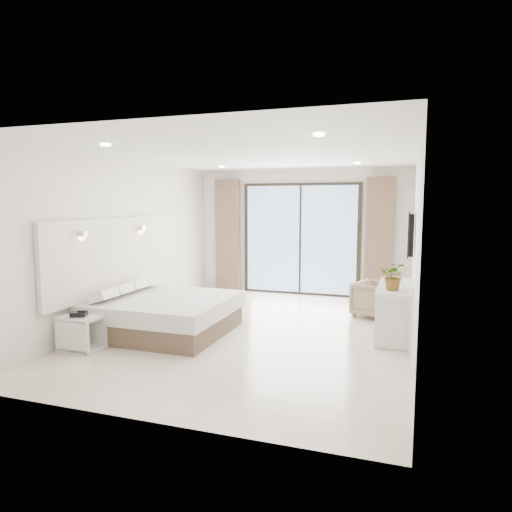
# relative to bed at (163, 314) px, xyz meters

# --- Properties ---
(ground) EXTENTS (6.20, 6.20, 0.00)m
(ground) POSITION_rel_bed_xyz_m (1.33, 0.49, -0.29)
(ground) COLOR beige
(ground) RESTS_ON ground
(room_shell) EXTENTS (4.62, 6.22, 2.72)m
(room_shell) POSITION_rel_bed_xyz_m (1.13, 1.19, 1.29)
(room_shell) COLOR silver
(room_shell) RESTS_ON ground
(bed) EXTENTS (1.96, 1.87, 0.69)m
(bed) POSITION_rel_bed_xyz_m (0.00, 0.00, 0.00)
(bed) COLOR brown
(bed) RESTS_ON ground
(nightstand) EXTENTS (0.53, 0.44, 0.47)m
(nightstand) POSITION_rel_bed_xyz_m (-0.63, -1.10, -0.05)
(nightstand) COLOR silver
(nightstand) RESTS_ON ground
(phone) EXTENTS (0.24, 0.22, 0.07)m
(phone) POSITION_rel_bed_xyz_m (-0.62, -1.14, 0.22)
(phone) COLOR black
(phone) RESTS_ON nightstand
(console_desk) EXTENTS (0.47, 1.50, 0.77)m
(console_desk) POSITION_rel_bed_xyz_m (3.37, 0.91, 0.27)
(console_desk) COLOR silver
(console_desk) RESTS_ON ground
(plant) EXTENTS (0.40, 0.44, 0.31)m
(plant) POSITION_rel_bed_xyz_m (3.37, 0.55, 0.63)
(plant) COLOR #33662D
(plant) RESTS_ON console_desk
(armchair) EXTENTS (0.81, 0.84, 0.68)m
(armchair) POSITION_rel_bed_xyz_m (3.03, 2.01, 0.05)
(armchair) COLOR #9B8865
(armchair) RESTS_ON ground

